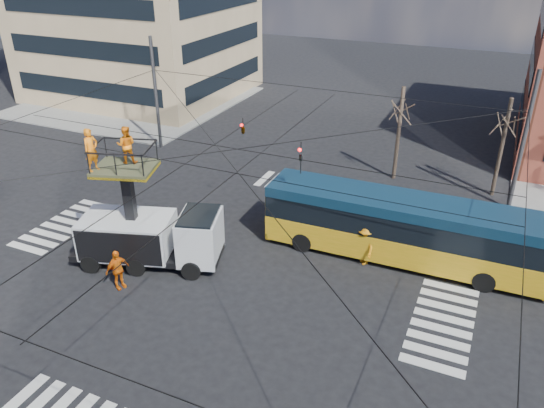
{
  "coord_description": "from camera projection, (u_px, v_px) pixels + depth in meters",
  "views": [
    {
      "loc": [
        10.58,
        -18.36,
        14.2
      ],
      "look_at": [
        1.43,
        2.14,
        2.67
      ],
      "focal_mm": 35.0,
      "sensor_mm": 36.0,
      "label": 1
    }
  ],
  "objects": [
    {
      "name": "worker_ground",
      "position": [
        117.0,
        270.0,
        23.35
      ],
      "size": [
        0.84,
        1.21,
        1.91
      ],
      "primitive_type": "imported",
      "rotation": [
        0.0,
        0.0,
        1.2
      ],
      "color": "orange",
      "rests_on": "ground"
    },
    {
      "name": "flagger",
      "position": [
        365.0,
        245.0,
        25.08
      ],
      "size": [
        1.42,
        1.51,
        2.05
      ],
      "primitive_type": "imported",
      "rotation": [
        0.0,
        0.0,
        -0.89
      ],
      "color": "orange",
      "rests_on": "ground"
    },
    {
      "name": "tree_a",
      "position": [
        401.0,
        109.0,
        32.28
      ],
      "size": [
        2.0,
        2.0,
        6.0
      ],
      "color": "#382B21",
      "rests_on": "ground"
    },
    {
      "name": "ground",
      "position": [
        226.0,
        267.0,
        25.24
      ],
      "size": [
        120.0,
        120.0,
        0.0
      ],
      "primitive_type": "plane",
      "color": "black",
      "rests_on": "ground"
    },
    {
      "name": "traffic_cone",
      "position": [
        114.0,
        262.0,
        25.02
      ],
      "size": [
        0.36,
        0.36,
        0.65
      ],
      "primitive_type": "cone",
      "color": "#FF370A",
      "rests_on": "ground"
    },
    {
      "name": "crosswalks",
      "position": [
        226.0,
        267.0,
        25.24
      ],
      "size": [
        22.4,
        22.4,
        0.02
      ],
      "primitive_type": null,
      "color": "silver",
      "rests_on": "ground"
    },
    {
      "name": "sidewalk_nw",
      "position": [
        136.0,
        101.0,
        49.89
      ],
      "size": [
        18.0,
        18.0,
        0.12
      ],
      "primitive_type": "cube",
      "color": "slate",
      "rests_on": "ground"
    },
    {
      "name": "city_bus",
      "position": [
        402.0,
        228.0,
        25.13
      ],
      "size": [
        13.2,
        2.83,
        3.2
      ],
      "rotation": [
        0.0,
        0.0,
        0.02
      ],
      "color": "#C69712",
      "rests_on": "ground"
    },
    {
      "name": "tree_b",
      "position": [
        507.0,
        122.0,
        30.1
      ],
      "size": [
        2.0,
        2.0,
        6.0
      ],
      "color": "#382B21",
      "rests_on": "ground"
    },
    {
      "name": "utility_truck",
      "position": [
        149.0,
        223.0,
        24.67
      ],
      "size": [
        7.37,
        4.31,
        6.87
      ],
      "rotation": [
        0.0,
        0.0,
        0.3
      ],
      "color": "black",
      "rests_on": "ground"
    },
    {
      "name": "overhead_network",
      "position": [
        226.0,
        182.0,
        23.64
      ],
      "size": [
        24.24,
        24.24,
        8.0
      ],
      "color": "#2D2D30",
      "rests_on": "ground"
    }
  ]
}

